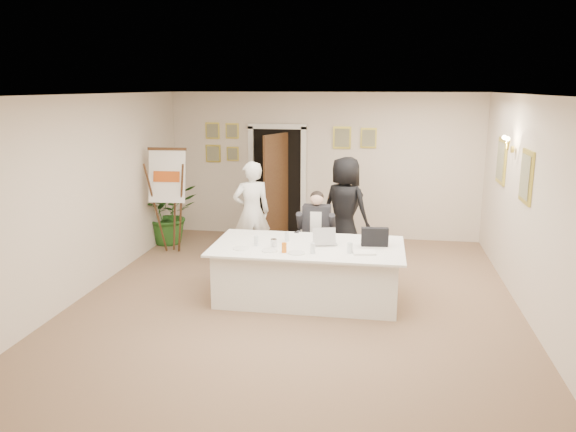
% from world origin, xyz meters
% --- Properties ---
extents(floor, '(7.00, 7.00, 0.00)m').
position_xyz_m(floor, '(0.00, 0.00, 0.00)').
color(floor, brown).
rests_on(floor, ground).
extents(ceiling, '(6.00, 7.00, 0.02)m').
position_xyz_m(ceiling, '(0.00, 0.00, 2.80)').
color(ceiling, white).
rests_on(ceiling, wall_back).
extents(wall_back, '(6.00, 0.10, 2.80)m').
position_xyz_m(wall_back, '(0.00, 3.50, 1.40)').
color(wall_back, beige).
rests_on(wall_back, floor).
extents(wall_front, '(6.00, 0.10, 2.80)m').
position_xyz_m(wall_front, '(0.00, -3.50, 1.40)').
color(wall_front, beige).
rests_on(wall_front, floor).
extents(wall_left, '(0.10, 7.00, 2.80)m').
position_xyz_m(wall_left, '(-3.00, 0.00, 1.40)').
color(wall_left, beige).
rests_on(wall_left, floor).
extents(wall_right, '(0.10, 7.00, 2.80)m').
position_xyz_m(wall_right, '(3.00, 0.00, 1.40)').
color(wall_right, beige).
rests_on(wall_right, floor).
extents(doorway, '(1.14, 0.86, 2.20)m').
position_xyz_m(doorway, '(-0.88, 3.32, 1.04)').
color(doorway, black).
rests_on(doorway, floor).
extents(pictures_back_wall, '(3.40, 0.06, 0.80)m').
position_xyz_m(pictures_back_wall, '(-0.80, 3.47, 1.85)').
color(pictures_back_wall, gold).
rests_on(pictures_back_wall, wall_back).
extents(pictures_right_wall, '(0.06, 2.20, 0.80)m').
position_xyz_m(pictures_right_wall, '(2.97, 1.20, 1.75)').
color(pictures_right_wall, gold).
rests_on(pictures_right_wall, wall_right).
extents(wall_sconce, '(0.20, 0.30, 0.24)m').
position_xyz_m(wall_sconce, '(2.90, 1.20, 2.10)').
color(wall_sconce, gold).
rests_on(wall_sconce, wall_right).
extents(conference_table, '(2.61, 1.39, 0.78)m').
position_xyz_m(conference_table, '(0.15, 0.09, 0.39)').
color(conference_table, white).
rests_on(conference_table, floor).
extents(seated_man, '(0.62, 0.66, 1.35)m').
position_xyz_m(seated_man, '(0.14, 1.11, 0.68)').
color(seated_man, black).
rests_on(seated_man, floor).
extents(flip_chart, '(0.65, 0.42, 1.84)m').
position_xyz_m(flip_chart, '(-2.54, 1.91, 0.85)').
color(flip_chart, '#371C11').
rests_on(flip_chart, floor).
extents(standing_man, '(0.74, 0.65, 1.72)m').
position_xyz_m(standing_man, '(-0.99, 1.60, 0.86)').
color(standing_man, white).
rests_on(standing_man, floor).
extents(standing_woman, '(1.03, 0.92, 1.77)m').
position_xyz_m(standing_woman, '(0.53, 2.00, 0.89)').
color(standing_woman, black).
rests_on(standing_woman, floor).
extents(potted_palm, '(1.35, 1.34, 1.14)m').
position_xyz_m(potted_palm, '(-2.80, 2.50, 0.57)').
color(potted_palm, '#24541C').
rests_on(potted_palm, floor).
extents(laptop, '(0.39, 0.41, 0.28)m').
position_xyz_m(laptop, '(0.37, 0.19, 0.91)').
color(laptop, '#B7BABC').
rests_on(laptop, conference_table).
extents(laptop_bag, '(0.37, 0.13, 0.26)m').
position_xyz_m(laptop_bag, '(1.05, 0.20, 0.90)').
color(laptop_bag, black).
rests_on(laptop_bag, conference_table).
extents(paper_stack, '(0.32, 0.26, 0.03)m').
position_xyz_m(paper_stack, '(0.92, -0.19, 0.79)').
color(paper_stack, white).
rests_on(paper_stack, conference_table).
extents(plate_left, '(0.28, 0.28, 0.01)m').
position_xyz_m(plate_left, '(-0.72, -0.24, 0.78)').
color(plate_left, white).
rests_on(plate_left, conference_table).
extents(plate_mid, '(0.23, 0.23, 0.01)m').
position_xyz_m(plate_mid, '(-0.32, -0.27, 0.78)').
color(plate_mid, white).
rests_on(plate_mid, conference_table).
extents(plate_near, '(0.27, 0.27, 0.01)m').
position_xyz_m(plate_near, '(0.05, -0.32, 0.78)').
color(plate_near, white).
rests_on(plate_near, conference_table).
extents(glass_a, '(0.07, 0.07, 0.14)m').
position_xyz_m(glass_a, '(-0.55, -0.06, 0.84)').
color(glass_a, silver).
rests_on(glass_a, conference_table).
extents(glass_b, '(0.07, 0.07, 0.14)m').
position_xyz_m(glass_b, '(0.26, -0.29, 0.84)').
color(glass_b, silver).
rests_on(glass_b, conference_table).
extents(glass_c, '(0.07, 0.07, 0.14)m').
position_xyz_m(glass_c, '(0.74, -0.20, 0.84)').
color(glass_c, silver).
rests_on(glass_c, conference_table).
extents(glass_d, '(0.07, 0.07, 0.14)m').
position_xyz_m(glass_d, '(-0.17, 0.23, 0.84)').
color(glass_d, silver).
rests_on(glass_d, conference_table).
extents(oj_glass, '(0.07, 0.07, 0.13)m').
position_xyz_m(oj_glass, '(-0.12, -0.31, 0.84)').
color(oj_glass, orange).
rests_on(oj_glass, conference_table).
extents(steel_jug, '(0.11, 0.11, 0.11)m').
position_xyz_m(steel_jug, '(-0.30, -0.07, 0.83)').
color(steel_jug, silver).
rests_on(steel_jug, conference_table).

